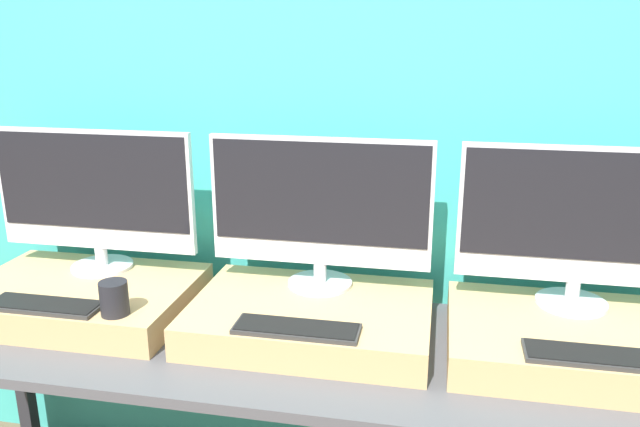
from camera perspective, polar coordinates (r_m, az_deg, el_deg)
name	(u,v)px	position (r m, az deg, el deg)	size (l,w,h in m)	color
wall_back	(333,124)	(2.05, 1.19, 8.21)	(8.00, 0.04, 2.60)	teal
workbench	(307,360)	(1.86, -1.23, -13.27)	(2.50, 0.69, 0.73)	#47474C
wooden_riser_left	(82,297)	(2.14, -20.96, -7.17)	(0.70, 0.49, 0.10)	tan
monitor_left	(95,196)	(2.15, -19.90, 1.54)	(0.68, 0.20, 0.47)	silver
keyboard_left	(44,305)	(1.98, -23.89, -7.67)	(0.34, 0.11, 0.01)	#2D2D2D
mug	(114,298)	(1.85, -18.31, -7.37)	(0.08, 0.08, 0.10)	black
wooden_riser_center	(311,318)	(1.87, -0.83, -9.50)	(0.70, 0.49, 0.10)	tan
monitor_center	(320,208)	(1.88, -0.01, 0.50)	(0.68, 0.20, 0.47)	silver
keyboard_center	(297,328)	(1.68, -2.15, -10.46)	(0.34, 0.11, 0.01)	#2D2D2D
wooden_riser_right	(578,341)	(1.88, 22.52, -10.74)	(0.70, 0.49, 0.10)	tan
monitor_right	(581,222)	(1.89, 22.77, -0.76)	(0.68, 0.20, 0.47)	silver
keyboard_right	(595,356)	(1.69, 23.86, -11.83)	(0.34, 0.11, 0.01)	#2D2D2D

